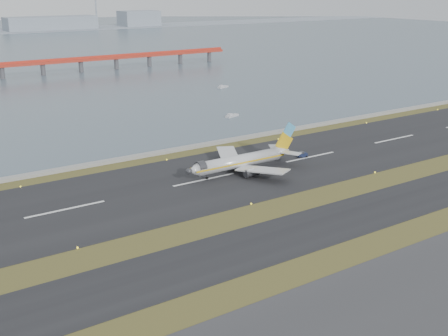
{
  "coord_description": "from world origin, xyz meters",
  "views": [
    {
      "loc": [
        -78.24,
        -97.94,
        52.41
      ],
      "look_at": [
        1.41,
        22.0,
        5.49
      ],
      "focal_mm": 45.0,
      "sensor_mm": 36.0,
      "label": 1
    }
  ],
  "objects": [
    {
      "name": "ground",
      "position": [
        0.0,
        0.0,
        0.0
      ],
      "size": [
        1000.0,
        1000.0,
        0.0
      ],
      "primitive_type": "plane",
      "color": "#384217",
      "rests_on": "ground"
    },
    {
      "name": "workboat_near",
      "position": [
        51.66,
        91.91,
        0.52
      ],
      "size": [
        7.04,
        4.08,
        1.63
      ],
      "rotation": [
        0.0,
        0.0,
        0.31
      ],
      "color": "#BBBBC0",
      "rests_on": "ground"
    },
    {
      "name": "pushback_tug",
      "position": [
        37.55,
        31.26,
        0.97
      ],
      "size": [
        3.37,
        2.31,
        1.99
      ],
      "rotation": [
        0.0,
        0.0,
        -0.18
      ],
      "color": "#131B36",
      "rests_on": "ground"
    },
    {
      "name": "red_pier",
      "position": [
        20.0,
        250.0,
        7.28
      ],
      "size": [
        260.0,
        5.0,
        10.2
      ],
      "color": "#B7301F",
      "rests_on": "ground"
    },
    {
      "name": "seawall",
      "position": [
        0.0,
        60.0,
        0.5
      ],
      "size": [
        1000.0,
        2.5,
        1.0
      ],
      "primitive_type": "cube",
      "color": "gray",
      "rests_on": "ground"
    },
    {
      "name": "airliner",
      "position": [
        13.36,
        29.94,
        3.46
      ],
      "size": [
        38.52,
        32.89,
        12.8
      ],
      "color": "silver",
      "rests_on": "ground"
    },
    {
      "name": "taxiway_strip",
      "position": [
        0.0,
        -12.0,
        0.05
      ],
      "size": [
        1000.0,
        18.0,
        0.1
      ],
      "primitive_type": "cube",
      "color": "black",
      "rests_on": "ground"
    },
    {
      "name": "workboat_far",
      "position": [
        87.18,
        152.48,
        0.53
      ],
      "size": [
        7.27,
        4.12,
        1.68
      ],
      "rotation": [
        0.0,
        0.0,
        0.3
      ],
      "color": "#BBBBC0",
      "rests_on": "ground"
    },
    {
      "name": "runway_strip",
      "position": [
        0.0,
        30.0,
        0.05
      ],
      "size": [
        1000.0,
        45.0,
        0.1
      ],
      "primitive_type": "cube",
      "color": "black",
      "rests_on": "ground"
    }
  ]
}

